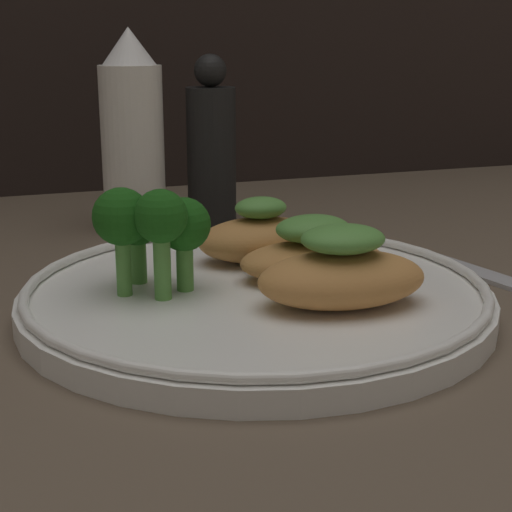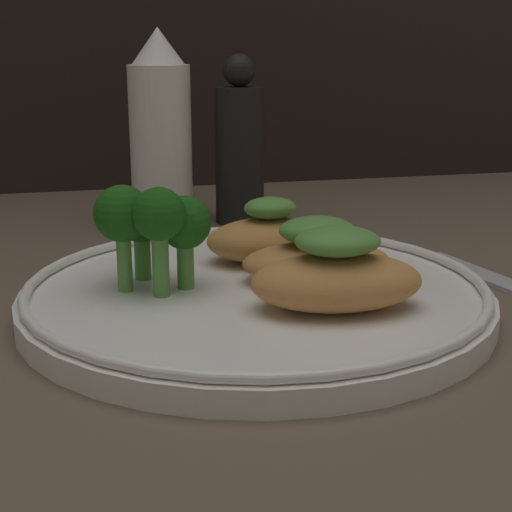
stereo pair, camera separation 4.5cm
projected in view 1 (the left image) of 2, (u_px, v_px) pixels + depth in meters
ground_plane at (256, 319)px, 46.60cm from camera, size 180.00×180.00×1.00cm
plate at (256, 295)px, 46.20cm from camera, size 27.63×27.63×2.00cm
grilled_meat_front at (342, 274)px, 42.74cm from camera, size 9.92×6.55×4.55cm
grilled_meat_middle at (313, 254)px, 47.72cm from camera, size 9.30×5.67×3.93cm
grilled_meat_back at (261, 237)px, 51.38cm from camera, size 8.56×5.55×4.29cm
broccoli_bunch at (150, 224)px, 44.40cm from camera, size 6.71×6.59×6.30cm
sauce_bottle at (132, 135)px, 64.29cm from camera, size 5.14×5.14×16.45cm
pepper_grinder at (211, 149)px, 66.80cm from camera, size 4.19×4.19×14.33cm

